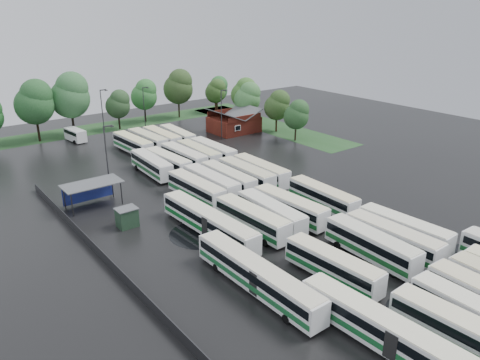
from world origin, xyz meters
TOP-DOWN VIEW (x-y plane):
  - ground at (0.00, 0.00)m, footprint 160.00×160.00m
  - brick_building at (24.00, 42.77)m, footprint 10.07×8.60m
  - wash_shed at (-17.20, 22.02)m, footprint 8.20×4.20m
  - utility_hut at (-16.20, 12.60)m, footprint 2.70×2.20m
  - grass_strip_north at (2.00, 64.80)m, footprint 80.00×10.00m
  - grass_strip_east at (34.00, 42.80)m, footprint 10.00×50.00m
  - west_fence at (-22.20, 8.00)m, footprint 0.10×50.00m
  - bus_r0c0 at (-4.31, -26.32)m, footprint 3.16×12.20m
  - bus_r0c1 at (-1.07, -25.79)m, footprint 2.73×11.61m
  - bus_r1c0 at (-4.56, -12.47)m, footprint 3.02×11.61m
  - bus_r1c2 at (2.20, -12.18)m, footprint 3.08×12.17m
  - bus_r1c3 at (5.37, -12.74)m, footprint 2.77×12.08m
  - bus_r1c4 at (8.51, -12.16)m, footprint 3.06×11.86m
  - bus_r2c0 at (-4.28, 1.37)m, footprint 2.95×12.05m
  - bus_r2c1 at (-1.12, 1.32)m, footprint 2.97×11.88m
  - bus_r2c2 at (2.15, 1.19)m, footprint 3.06×12.06m
  - bus_r2c4 at (8.27, 0.91)m, footprint 2.95×11.90m
  - bus_r3c0 at (-4.28, 14.48)m, footprint 2.85×11.87m
  - bus_r3c1 at (-1.18, 15.11)m, footprint 2.61×11.97m
  - bus_r3c2 at (1.95, 15.03)m, footprint 2.64×11.88m
  - bus_r3c3 at (5.29, 14.68)m, footprint 2.68×12.07m
  - bus_r3c4 at (8.26, 14.62)m, footprint 2.74×12.08m
  - bus_r4c0 at (-4.32, 28.46)m, footprint 3.00×11.78m
  - bus_r4c1 at (-1.37, 28.13)m, footprint 3.00×11.65m
  - bus_r4c2 at (2.20, 28.73)m, footprint 2.76×11.95m
  - bus_r4c3 at (5.28, 28.64)m, footprint 2.71×11.82m
  - bus_r4c4 at (8.27, 28.41)m, footprint 2.56×11.92m
  - bus_r5c1 at (-1.39, 41.80)m, footprint 3.04×12.03m
  - bus_r5c2 at (2.06, 42.31)m, footprint 2.95×11.99m
  - bus_r5c3 at (5.16, 42.08)m, footprint 2.56×11.91m
  - bus_r5c4 at (8.59, 41.77)m, footprint 3.01×11.61m
  - artic_bus_west_a at (-9.12, -22.78)m, footprint 3.15×17.62m
  - artic_bus_west_b at (-9.05, 4.11)m, footprint 3.01×17.52m
  - artic_bus_west_c at (-12.16, -9.18)m, footprint 2.54×17.51m
  - minibus at (-7.37, 57.07)m, footprint 2.96×6.28m
  - tree_north_1 at (-13.28, 61.53)m, footprint 7.95×7.95m
  - tree_north_2 at (-5.73, 61.86)m, footprint 8.44×8.44m
  - tree_north_3 at (4.48, 60.82)m, footprint 5.57×5.57m
  - tree_north_4 at (12.68, 63.86)m, footprint 6.34×6.34m
  - tree_north_5 at (21.69, 62.76)m, footprint 7.42×7.42m
  - tree_north_6 at (33.69, 62.92)m, footprint 5.72×5.72m
  - tree_east_0 at (30.21, 28.92)m, footprint 5.31×5.31m
  - tree_east_1 at (31.91, 36.89)m, footprint 5.76×5.76m
  - tree_east_2 at (30.56, 45.91)m, footprint 6.23×6.23m
  - tree_east_3 at (33.36, 50.92)m, footprint 6.34×6.34m
  - tree_east_4 at (32.43, 61.85)m, footprint 5.42×5.42m
  - lamp_post_ne at (18.06, 39.08)m, footprint 1.64×0.32m
  - lamp_post_nw at (-13.30, 24.70)m, footprint 1.65×0.32m
  - lamp_post_back_w at (-1.78, 54.55)m, footprint 1.65×0.32m
  - lamp_post_back_e at (8.42, 55.64)m, footprint 1.54×0.30m
  - puddle_0 at (-2.30, -20.97)m, footprint 5.45×5.45m
  - puddle_1 at (6.55, -19.80)m, footprint 2.75×2.75m
  - puddle_2 at (-9.74, 4.84)m, footprint 8.23×8.23m
  - puddle_3 at (4.91, -0.85)m, footprint 4.54×4.54m
  - puddle_4 at (12.60, -17.46)m, footprint 2.74×2.74m

SIDE VIEW (x-z plane):
  - ground at x=0.00m, z-range 0.00..0.00m
  - puddle_0 at x=-2.30m, z-range 0.00..0.01m
  - puddle_1 at x=6.55m, z-range 0.00..0.01m
  - puddle_2 at x=-9.74m, z-range 0.00..0.01m
  - puddle_3 at x=4.91m, z-range 0.00..0.01m
  - puddle_4 at x=12.60m, z-range 0.00..0.01m
  - grass_strip_north at x=2.00m, z-range 0.00..0.01m
  - grass_strip_east at x=34.00m, z-range 0.00..0.01m
  - west_fence at x=-22.20m, z-range 0.00..1.20m
  - utility_hut at x=-16.20m, z-range 0.01..2.63m
  - minibus at x=-7.37m, z-range 0.14..2.79m
  - bus_r1c0 at x=-4.56m, z-range 0.16..3.36m
  - bus_r5c4 at x=8.59m, z-range 0.16..3.36m
  - bus_r4c1 at x=-1.37m, z-range 0.16..3.37m
  - bus_r0c1 at x=-1.07m, z-range 0.16..3.38m
  - bus_r4c0 at x=-4.32m, z-range 0.16..3.41m
  - artic_bus_west_b at x=-9.05m, z-range 0.18..3.41m
  - bus_r1c4 at x=8.51m, z-range 0.16..3.43m
  - artic_bus_west_c at x=-12.16m, z-range 0.18..3.42m
  - bus_r4c3 at x=5.28m, z-range 0.16..3.44m
  - artic_bus_west_a at x=-9.12m, z-range 0.18..3.43m
  - bus_r2c1 at x=-1.12m, z-range 0.16..3.45m
  - bus_r3c0 at x=-4.28m, z-range 0.16..3.45m
  - bus_r2c4 at x=8.27m, z-range 0.16..3.45m
  - bus_r3c2 at x=1.95m, z-range 0.16..3.47m
  - bus_r5c3 at x=5.16m, z-range 0.17..3.48m
  - bus_r4c2 at x=2.20m, z-range 0.17..3.48m
  - bus_r5c2 at x=2.06m, z-range 0.17..3.48m
  - bus_r4c4 at x=8.27m, z-range 0.17..3.48m
  - bus_r5c1 at x=-1.39m, z-range 0.17..3.49m
  - bus_r3c1 at x=-1.18m, z-range 0.17..3.49m
  - bus_r2c2 at x=2.15m, z-range 0.17..3.49m
  - bus_r2c0 at x=-4.28m, z-range 0.17..3.50m
  - bus_r1c3 at x=5.37m, z-range 0.17..3.52m
  - bus_r3c4 at x=8.26m, z-range 0.17..3.52m
  - bus_r3c3 at x=5.29m, z-range 0.17..3.52m
  - bus_r1c2 at x=2.20m, z-range 0.17..3.53m
  - bus_r0c0 at x=-4.31m, z-range 0.17..3.53m
  - brick_building at x=24.00m, z-range -0.83..4.56m
  - wash_shed at x=-17.20m, z-range 1.20..4.78m
  - tree_east_0 at x=30.21m, z-range 1.26..10.05m
  - tree_east_4 at x=32.43m, z-range 1.28..10.26m
  - lamp_post_back_e at x=8.42m, z-range 0.81..10.81m
  - tree_north_3 at x=4.48m, z-range 1.32..10.54m
  - tree_north_6 at x=33.69m, z-range 1.36..10.84m
  - tree_east_1 at x=31.91m, z-range 1.37..10.90m
  - lamp_post_ne at x=18.06m, z-range 0.86..11.49m
  - lamp_post_back_w at x=-1.78m, z-range 0.86..11.55m
  - lamp_post_nw at x=-13.30m, z-range 0.86..11.57m
  - tree_east_2 at x=30.56m, z-range 1.48..11.80m
  - tree_east_3 at x=33.36m, z-range 1.51..12.00m
  - tree_north_4 at x=12.68m, z-range 1.51..12.01m
  - tree_north_5 at x=21.69m, z-range 1.76..14.05m
  - tree_north_1 at x=-13.28m, z-range 1.89..15.06m
  - tree_north_2 at x=-5.73m, z-range 2.01..15.98m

